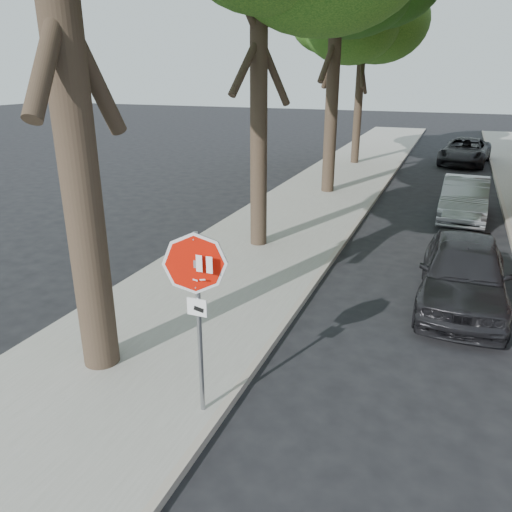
{
  "coord_description": "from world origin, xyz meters",
  "views": [
    {
      "loc": [
        2.13,
        -5.12,
        4.56
      ],
      "look_at": [
        -0.36,
        1.17,
        2.05
      ],
      "focal_mm": 35.0,
      "sensor_mm": 36.0,
      "label": 1
    }
  ],
  "objects_px": {
    "tree_far": "(365,12)",
    "car_b": "(464,199)",
    "car_a": "(463,272)",
    "stop_sign": "(197,291)",
    "car_d": "(465,151)"
  },
  "relations": [
    {
      "from": "stop_sign",
      "to": "car_a",
      "type": "relative_size",
      "value": 0.62
    },
    {
      "from": "stop_sign",
      "to": "car_b",
      "type": "distance_m",
      "value": 12.74
    },
    {
      "from": "car_b",
      "to": "stop_sign",
      "type": "bearing_deg",
      "value": -103.48
    },
    {
      "from": "tree_far",
      "to": "car_a",
      "type": "xyz_separation_m",
      "value": [
        5.32,
        -15.93,
        -6.5
      ]
    },
    {
      "from": "stop_sign",
      "to": "tree_far",
      "type": "bearing_deg",
      "value": 95.46
    },
    {
      "from": "tree_far",
      "to": "car_b",
      "type": "bearing_deg",
      "value": -59.13
    },
    {
      "from": "stop_sign",
      "to": "car_a",
      "type": "bearing_deg",
      "value": 57.65
    },
    {
      "from": "stop_sign",
      "to": "tree_far",
      "type": "relative_size",
      "value": 0.28
    },
    {
      "from": "car_a",
      "to": "car_b",
      "type": "bearing_deg",
      "value": 89.9
    },
    {
      "from": "tree_far",
      "to": "car_b",
      "type": "distance_m",
      "value": 12.27
    },
    {
      "from": "stop_sign",
      "to": "tree_far",
      "type": "distance_m",
      "value": 21.88
    },
    {
      "from": "tree_far",
      "to": "car_d",
      "type": "distance_m",
      "value": 8.71
    },
    {
      "from": "tree_far",
      "to": "car_a",
      "type": "height_order",
      "value": "tree_far"
    },
    {
      "from": "stop_sign",
      "to": "car_a",
      "type": "distance_m",
      "value": 6.29
    },
    {
      "from": "car_d",
      "to": "car_b",
      "type": "bearing_deg",
      "value": -83.12
    }
  ]
}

